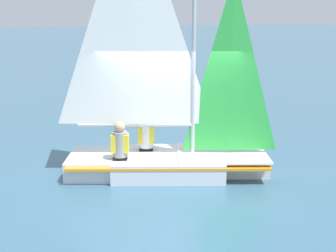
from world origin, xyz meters
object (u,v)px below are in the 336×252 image
(sailboat_main, at_px, (165,134))
(sailor_helm, at_px, (146,139))
(buoy_marker, at_px, (212,90))
(sailor_crew, at_px, (120,148))

(sailboat_main, height_order, sailor_helm, sailboat_main)
(sailboat_main, relative_size, buoy_marker, 4.43)
(sailboat_main, height_order, sailor_crew, sailboat_main)
(sailboat_main, height_order, buoy_marker, sailboat_main)
(sailboat_main, relative_size, sailor_crew, 4.87)
(sailor_helm, xyz_separation_m, buoy_marker, (-6.73, -7.23, -0.43))
(sailboat_main, distance_m, buoy_marker, 10.13)
(sailor_helm, height_order, buoy_marker, buoy_marker)
(sailor_helm, relative_size, sailor_crew, 1.00)
(sailboat_main, bearing_deg, sailor_helm, 141.01)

